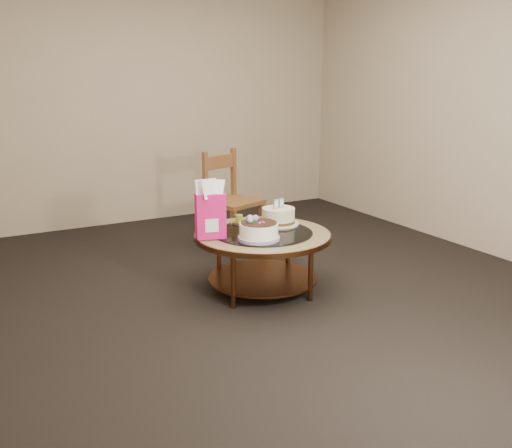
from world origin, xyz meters
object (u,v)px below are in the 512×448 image
decorated_cake (259,232)px  dining_chair (231,200)px  gift_bag (210,210)px  coffee_table (263,242)px  cream_cake (278,216)px

decorated_cake → dining_chair: (0.38, 1.23, -0.05)m
gift_bag → dining_chair: size_ratio=0.46×
decorated_cake → coffee_table: bearing=52.1°
gift_bag → cream_cake: bearing=22.9°
decorated_cake → gift_bag: gift_bag is taller
dining_chair → gift_bag: bearing=-141.3°
coffee_table → cream_cake: 0.30m
dining_chair → decorated_cake: bearing=-125.8°
coffee_table → cream_cake: cream_cake is taller
coffee_table → cream_cake: (0.22, 0.14, 0.14)m
gift_bag → dining_chair: (0.66, 1.02, -0.20)m
coffee_table → dining_chair: size_ratio=1.12×
gift_bag → coffee_table: bearing=7.1°
cream_cake → gift_bag: bearing=172.3°
coffee_table → decorated_cake: size_ratio=3.43×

